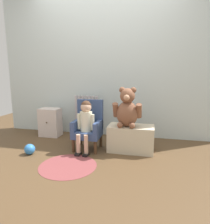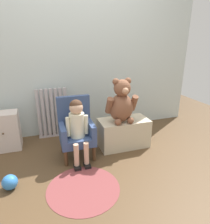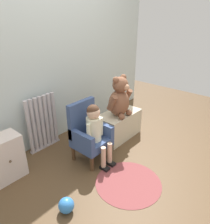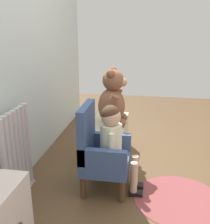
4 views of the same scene
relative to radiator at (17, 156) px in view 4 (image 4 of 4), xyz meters
The scene contains 8 objects.
ground_plane 1.18m from the radiator, 73.29° to the right, with size 6.00×6.00×0.00m, color brown.
back_wall 0.92m from the radiator, 21.14° to the left, with size 3.80×0.05×2.40m, color silver.
radiator is the anchor object (origin of this frame).
child_armchair 0.63m from the radiator, 69.54° to the right, with size 0.39×0.37×0.71m.
child_figure 0.75m from the radiator, 72.56° to the right, with size 0.25×0.35×0.72m.
low_bench 1.03m from the radiator, 34.00° to the right, with size 0.63×0.34×0.37m, color beige.
large_teddy_bear 1.03m from the radiator, 37.78° to the right, with size 0.40×0.28×0.54m.
floor_rug 1.28m from the radiator, 82.47° to the right, with size 0.69×0.69×0.01m, color brown.
Camera 4 is at (-2.09, 0.10, 1.31)m, focal length 45.00 mm.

